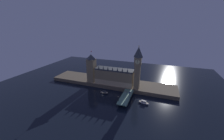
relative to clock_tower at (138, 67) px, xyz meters
The scene contains 16 objects.
ground_plane 68.20m from the clock_tower, 151.47° to the right, with size 400.00×400.00×0.00m, color black.
embankment 62.65m from the clock_tower, 164.34° to the left, with size 220.00×42.00×5.94m.
parliament_hall 45.02m from the clock_tower, behind, with size 64.61×19.44×32.26m.
clock_tower is the anchor object (origin of this frame).
victoria_tower 80.75m from the clock_tower, behind, with size 13.34×13.34×54.48m.
bridge 49.36m from the clock_tower, 106.69° to the right, with size 13.42×46.00×6.15m.
car_northbound_lead 41.50m from the clock_tower, 123.06° to the right, with size 1.86×3.97×1.40m.
car_southbound_trail 40.40m from the clock_tower, 108.11° to the right, with size 1.99×4.36×1.35m.
pedestrian_near_rail 59.51m from the clock_tower, 108.25° to the right, with size 0.38×0.38×1.62m.
pedestrian_mid_walk 47.74m from the clock_tower, 95.82° to the right, with size 0.38×0.38×1.58m.
pedestrian_far_rail 41.62m from the clock_tower, 131.07° to the right, with size 0.38×0.38×1.84m.
street_lamp_near 57.54m from the clock_tower, 108.85° to the right, with size 1.34×0.60×6.33m.
street_lamp_mid 44.23m from the clock_tower, 95.41° to the right, with size 1.34×0.60×6.35m.
street_lamp_far 38.69m from the clock_tower, 134.10° to the right, with size 1.34×0.60×6.44m.
boat_upstream 65.05m from the clock_tower, 152.94° to the right, with size 13.09×5.91×4.38m.
boat_downstream 53.30m from the clock_tower, 62.76° to the right, with size 15.34×7.03×4.47m.
Camera 1 is at (78.38, -172.89, 103.52)m, focal length 22.00 mm.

